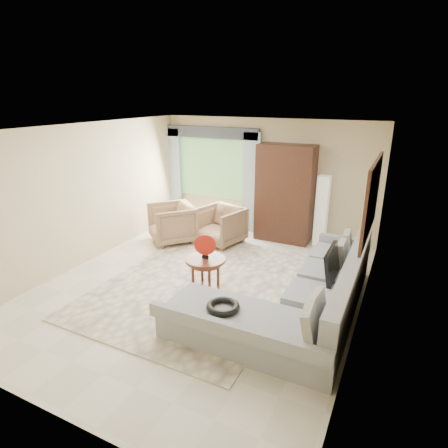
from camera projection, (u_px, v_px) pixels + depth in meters
The scene contains 17 objects.
ground at pixel (202, 286), 6.33m from camera, with size 6.00×6.00×0.00m, color silver.
area_rug at pixel (202, 283), 6.42m from camera, with size 3.00×4.00×0.02m, color beige.
sectional_sofa at pixel (304, 301), 5.35m from camera, with size 2.30×3.46×0.90m.
tv_screen at pixel (332, 264), 5.49m from camera, with size 0.06×0.74×0.48m, color black.
garden_hose at pixel (223, 307), 4.72m from camera, with size 0.43×0.43×0.09m, color black.
coffee_table at pixel (206, 276), 5.98m from camera, with size 0.64×0.64×0.64m.
red_disc at pixel (205, 245), 5.81m from camera, with size 0.34×0.34×0.03m, color red.
armchair_left at pixel (172, 223), 8.14m from camera, with size 0.90×0.92×0.84m, color #A07857.
armchair_right at pixel (220, 225), 8.05m from camera, with size 0.86×0.89×0.81m, color #8F724E.
potted_plant at pixel (181, 216), 9.12m from camera, with size 0.49×0.42×0.54m, color #999999.
armoire at pixel (285, 194), 8.06m from camera, with size 1.20×0.55×2.10m, color black.
floor_lamp at pixel (322, 211), 7.88m from camera, with size 0.24×0.24×1.50m, color silver.
window at pixel (212, 168), 8.95m from camera, with size 1.80×0.04×1.40m, color #669E59.
curtain_left at pixel (174, 175), 9.40m from camera, with size 0.40×0.08×2.30m, color #9EB7CC.
curtain_right at pixel (251, 184), 8.52m from camera, with size 0.40×0.08×2.30m, color #9EB7CC.
valance at pixel (211, 132), 8.61m from camera, with size 2.40×0.12×0.26m, color #1E232D.
wall_mirror at pixel (371, 199), 5.03m from camera, with size 0.05×1.70×1.05m.
Camera 1 is at (2.83, -4.89, 3.08)m, focal length 30.00 mm.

